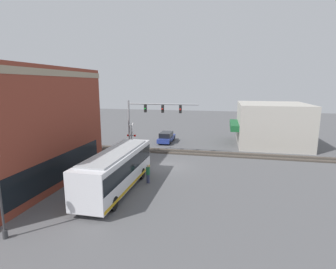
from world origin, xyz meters
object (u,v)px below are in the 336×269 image
Objects in this scene: city_bus at (117,169)px; parked_car_blue at (166,137)px; pedestrian_near_bus at (148,174)px; pedestrian_at_crossing at (132,147)px; crossing_signal at (131,135)px.

city_bus is 18.43m from parked_car_blue.
city_bus is at bearing 136.04° from pedestrian_near_bus.
pedestrian_at_crossing is at bearing 161.09° from parked_car_blue.
crossing_signal reaches higher than pedestrian_at_crossing.
city_bus reaches higher than parked_car_blue.
pedestrian_at_crossing is at bearing 27.73° from pedestrian_near_bus.
city_bus is at bearing 180.00° from parked_car_blue.
pedestrian_near_bus is (2.05, -1.98, -0.97)m from city_bus.
crossing_signal is 7.95m from parked_car_blue.
city_bus is at bearing -166.41° from pedestrian_at_crossing.
city_bus is 5.84× the size of pedestrian_at_crossing.
city_bus is 3.01m from pedestrian_near_bus.
city_bus is 2.69× the size of crossing_signal.
parked_car_blue is at bearing -18.91° from pedestrian_at_crossing.
pedestrian_at_crossing is (-7.61, 2.61, 0.19)m from parked_car_blue.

